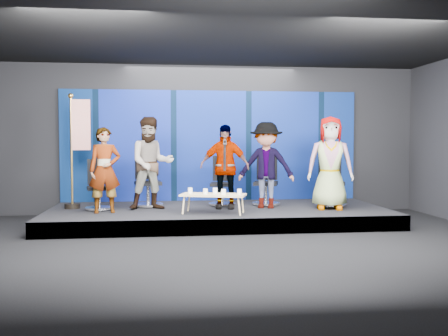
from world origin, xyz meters
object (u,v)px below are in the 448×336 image
(chair_b, at_px, (148,188))
(mug_e, at_px, (239,192))
(mug_b, at_px, (205,191))
(chair_d, at_px, (266,188))
(panelist_a, at_px, (105,170))
(mug_c, at_px, (215,191))
(panelist_d, at_px, (266,165))
(panelist_e, at_px, (330,163))
(panelist_c, at_px, (224,167))
(chair_e, at_px, (331,188))
(chair_c, at_px, (222,189))
(mug_a, at_px, (190,190))
(coffee_table, at_px, (213,195))
(chair_a, at_px, (99,193))
(panelist_b, at_px, (151,163))
(mug_d, at_px, (223,192))
(flag_stand, at_px, (77,148))

(chair_b, bearing_deg, mug_e, -46.76)
(mug_b, bearing_deg, chair_d, 39.57)
(panelist_a, height_order, chair_b, panelist_a)
(mug_c, bearing_deg, panelist_d, 26.34)
(panelist_e, bearing_deg, panelist_c, -176.18)
(panelist_d, height_order, chair_e, panelist_d)
(chair_c, xyz_separation_m, mug_a, (-0.75, -1.00, 0.08))
(panelist_a, xyz_separation_m, panelist_d, (3.29, 0.32, 0.06))
(mug_c, xyz_separation_m, mug_e, (0.45, -0.23, -0.00))
(chair_b, xyz_separation_m, panelist_d, (2.49, -0.56, 0.52))
(coffee_table, bearing_deg, chair_b, 136.35)
(panelist_c, relative_size, chair_d, 1.57)
(chair_a, height_order, chair_d, chair_d)
(panelist_a, xyz_separation_m, mug_e, (2.60, -0.47, -0.41))
(chair_d, relative_size, mug_a, 10.47)
(panelist_b, distance_m, chair_d, 2.60)
(chair_b, height_order, chair_e, chair_e)
(coffee_table, bearing_deg, mug_c, 66.97)
(chair_d, height_order, mug_d, chair_d)
(panelist_e, bearing_deg, panelist_b, -172.66)
(panelist_e, xyz_separation_m, mug_d, (-2.28, -0.51, -0.52))
(coffee_table, height_order, mug_a, mug_a)
(panelist_b, xyz_separation_m, panelist_e, (3.67, -0.38, 0.01))
(mug_d, bearing_deg, panelist_e, 12.53)
(panelist_e, bearing_deg, mug_e, -153.50)
(panelist_d, xyz_separation_m, flag_stand, (-3.92, 0.41, 0.37))
(mug_b, bearing_deg, chair_a, 158.36)
(chair_e, xyz_separation_m, coffee_table, (-2.64, -0.83, -0.04))
(chair_b, bearing_deg, chair_a, -167.19)
(panelist_e, relative_size, coffee_table, 1.43)
(panelist_d, xyz_separation_m, chair_e, (1.46, 0.15, -0.51))
(panelist_a, relative_size, panelist_e, 0.88)
(panelist_e, relative_size, mug_a, 18.02)
(chair_e, xyz_separation_m, mug_a, (-3.08, -0.61, 0.05))
(chair_b, xyz_separation_m, mug_e, (1.80, -1.35, 0.05))
(chair_a, relative_size, mug_a, 9.74)
(chair_d, bearing_deg, chair_c, -165.30)
(chair_d, bearing_deg, mug_c, -122.36)
(chair_b, height_order, chair_d, chair_b)
(panelist_c, distance_m, flag_stand, 3.09)
(panelist_a, height_order, panelist_c, panelist_c)
(chair_d, relative_size, chair_e, 0.94)
(mug_a, bearing_deg, chair_d, 29.03)
(chair_e, bearing_deg, panelist_e, -97.62)
(mug_c, xyz_separation_m, flag_stand, (-2.79, 0.97, 0.84))
(mug_d, relative_size, mug_e, 1.05)
(panelist_d, height_order, flag_stand, flag_stand)
(chair_b, relative_size, panelist_c, 0.67)
(panelist_a, height_order, mug_b, panelist_a)
(panelist_d, bearing_deg, coffee_table, -133.04)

